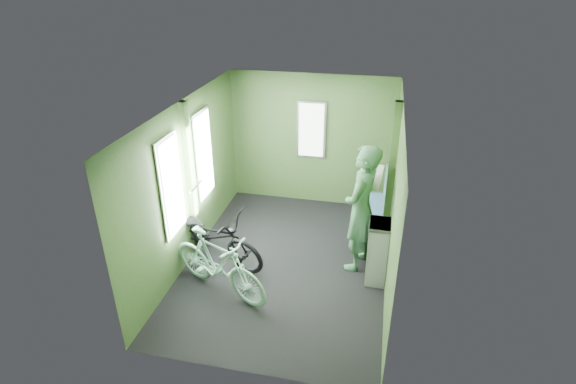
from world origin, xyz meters
name	(u,v)px	position (x,y,z in m)	size (l,w,h in m)	color
room	(284,171)	(-0.04, 0.04, 1.44)	(4.00, 4.02, 2.31)	black
bicycle_black	(213,261)	(-1.05, -0.19, 0.00)	(0.61, 1.74, 0.91)	black
bicycle_mint	(221,292)	(-0.71, -0.83, 0.00)	(0.43, 1.54, 0.92)	#97D4BF
passenger	(361,209)	(0.99, 0.18, 0.91)	(0.61, 0.80, 1.82)	#335E3C
waste_box	(377,252)	(1.26, -0.12, 0.45)	(0.26, 0.37, 0.90)	gray
bench_seat	(372,216)	(1.15, 1.09, 0.30)	(0.60, 1.00, 1.02)	#2A4459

